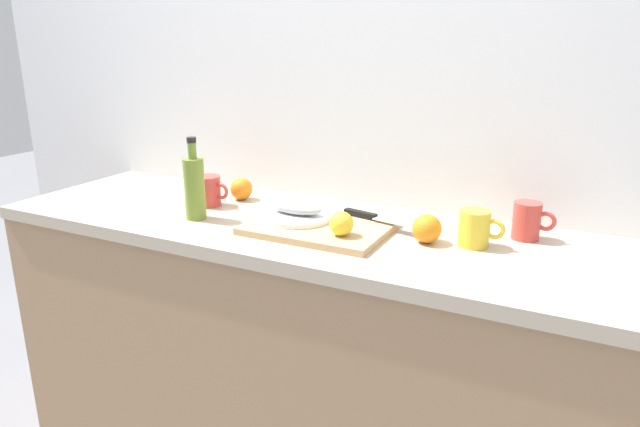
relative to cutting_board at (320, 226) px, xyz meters
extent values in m
cube|color=white|center=(-0.07, 0.35, 0.34)|extent=(3.20, 0.05, 2.50)
cube|color=#9E7A56|center=(-0.07, 0.03, -0.48)|extent=(2.00, 0.58, 0.86)
cube|color=#B7A88E|center=(-0.07, 0.03, -0.03)|extent=(2.00, 0.60, 0.04)
cube|color=tan|center=(0.00, 0.00, 0.00)|extent=(0.40, 0.31, 0.02)
cylinder|color=white|center=(-0.08, 0.01, 0.02)|extent=(0.22, 0.22, 0.01)
ellipsoid|color=#999E99|center=(-0.08, 0.01, 0.04)|extent=(0.16, 0.07, 0.04)
cube|color=silver|center=(0.22, 0.08, 0.02)|extent=(0.18, 0.07, 0.00)
cube|color=black|center=(0.08, 0.11, 0.02)|extent=(0.11, 0.04, 0.02)
sphere|color=yellow|center=(0.10, -0.07, 0.04)|extent=(0.07, 0.07, 0.07)
cylinder|color=olive|center=(-0.40, -0.07, 0.08)|extent=(0.06, 0.06, 0.19)
cylinder|color=olive|center=(-0.40, -0.07, 0.20)|extent=(0.03, 0.03, 0.05)
cylinder|color=black|center=(-0.40, -0.07, 0.24)|extent=(0.03, 0.03, 0.02)
cylinder|color=#CC3F38|center=(-0.45, 0.06, 0.04)|extent=(0.09, 0.09, 0.10)
torus|color=#CC3F38|center=(-0.40, 0.06, 0.05)|extent=(0.06, 0.01, 0.06)
cylinder|color=#CC3F38|center=(0.55, 0.19, 0.04)|extent=(0.08, 0.08, 0.11)
torus|color=#CC3F38|center=(0.60, 0.19, 0.05)|extent=(0.06, 0.01, 0.06)
cylinder|color=yellow|center=(0.43, 0.07, 0.04)|extent=(0.08, 0.08, 0.10)
torus|color=yellow|center=(0.49, 0.07, 0.05)|extent=(0.06, 0.01, 0.06)
sphere|color=orange|center=(-0.39, 0.17, 0.03)|extent=(0.08, 0.08, 0.08)
sphere|color=orange|center=(0.31, 0.03, 0.03)|extent=(0.08, 0.08, 0.08)
camera|label=1|loc=(0.72, -1.42, 0.53)|focal=32.05mm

